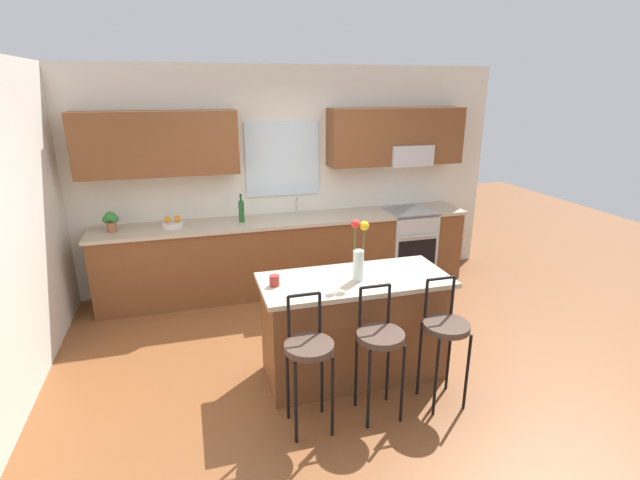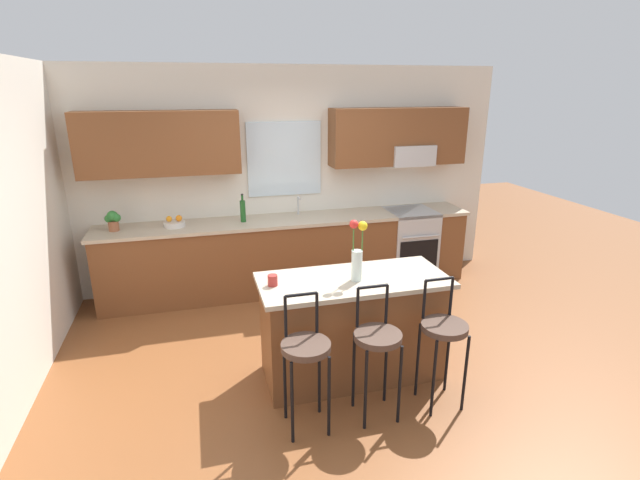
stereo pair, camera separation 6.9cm
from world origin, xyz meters
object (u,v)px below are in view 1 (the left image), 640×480
kitchen_island (354,327)px  bar_stool_near (309,352)px  oven_range (407,244)px  mug_ceramic (274,281)px  bar_stool_middle (380,341)px  flower_vase (359,254)px  bar_stool_far (445,331)px  potted_plant_small (111,221)px  fruit_bowl_oranges (173,224)px  bottle_olive_oil (241,211)px

kitchen_island → bar_stool_near: (-0.55, -0.57, 0.17)m
oven_range → mug_ceramic: size_ratio=10.22×
bar_stool_middle → flower_vase: flower_vase is taller
bar_stool_middle → bar_stool_far: 0.55m
potted_plant_small → fruit_bowl_oranges: bearing=0.0°
flower_vase → potted_plant_small: 2.95m
bar_stool_near → mug_ceramic: bar_stool_near is taller
bar_stool_far → mug_ceramic: bearing=154.3°
mug_ceramic → bottle_olive_oil: 1.96m
oven_range → mug_ceramic: mug_ceramic is taller
bar_stool_middle → potted_plant_small: bearing=129.9°
potted_plant_small → bar_stool_middle: bearing=-50.1°
potted_plant_small → mug_ceramic: bearing=-53.4°
mug_ceramic → fruit_bowl_oranges: bearing=112.4°
kitchen_island → mug_ceramic: bearing=177.7°
bar_stool_far → mug_ceramic: (-1.23, 0.59, 0.33)m
bar_stool_middle → mug_ceramic: (-0.68, 0.59, 0.33)m
kitchen_island → bar_stool_middle: size_ratio=1.53×
bar_stool_far → fruit_bowl_oranges: fruit_bowl_oranges is taller
flower_vase → oven_range: bearing=54.2°
bar_stool_middle → flower_vase: 0.73m
fruit_bowl_oranges → oven_range: bearing=-0.5°
flower_vase → bar_stool_middle: bearing=-91.3°
bar_stool_far → kitchen_island: bearing=134.2°
bar_stool_middle → bottle_olive_oil: bearing=105.4°
bottle_olive_oil → mug_ceramic: bearing=-89.4°
bar_stool_middle → bottle_olive_oil: bottle_olive_oil is taller
bar_stool_middle → bottle_olive_oil: size_ratio=3.10×
oven_range → mug_ceramic: bearing=-137.9°
kitchen_island → flower_vase: 0.69m
bottle_olive_oil → oven_range: bearing=-0.7°
flower_vase → potted_plant_small: bearing=136.6°
bar_stool_far → flower_vase: size_ratio=2.00×
kitchen_island → bar_stool_middle: 0.59m
flower_vase → bottle_olive_oil: (-0.71, 2.03, -0.09)m
kitchen_island → bottle_olive_oil: size_ratio=4.75×
bar_stool_near → flower_vase: 0.92m
flower_vase → mug_ceramic: 0.72m
kitchen_island → potted_plant_small: potted_plant_small is taller
kitchen_island → flower_vase: (0.01, -0.05, 0.68)m
flower_vase → bottle_olive_oil: 2.15m
bottle_olive_oil → bar_stool_middle: bearing=-74.6°
bar_stool_middle → mug_ceramic: 0.96m
fruit_bowl_oranges → potted_plant_small: size_ratio=1.05×
mug_ceramic → potted_plant_small: bearing=126.6°
bar_stool_near → flower_vase: flower_vase is taller
mug_ceramic → fruit_bowl_oranges: size_ratio=0.37×
kitchen_island → mug_ceramic: (-0.68, 0.03, 0.50)m
kitchen_island → flower_vase: size_ratio=3.07×
kitchen_island → bar_stool_far: size_ratio=1.53×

